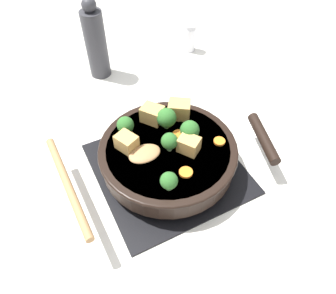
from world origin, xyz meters
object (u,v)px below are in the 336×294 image
(wooden_spoon, at_px, (101,172))
(salt_shaker, at_px, (190,38))
(skillet_pan, at_px, (169,153))
(pepper_mill, at_px, (96,42))

(wooden_spoon, distance_m, salt_shaker, 0.60)
(skillet_pan, bearing_deg, pepper_mill, 2.26)
(skillet_pan, xyz_separation_m, wooden_spoon, (-0.00, 0.15, 0.03))
(pepper_mill, relative_size, salt_shaker, 2.62)
(wooden_spoon, bearing_deg, salt_shaker, -46.58)
(skillet_pan, height_order, pepper_mill, pepper_mill)
(skillet_pan, relative_size, wooden_spoon, 1.51)
(skillet_pan, bearing_deg, salt_shaker, -34.78)
(salt_shaker, bearing_deg, skillet_pan, 145.22)
(wooden_spoon, xyz_separation_m, salt_shaker, (0.41, -0.43, -0.04))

